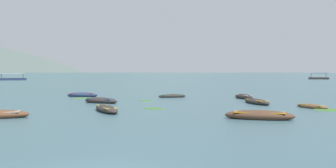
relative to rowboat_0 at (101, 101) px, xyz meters
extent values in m
plane|color=#385660|center=(4.60, 1476.68, -0.21)|extent=(6000.00, 6000.00, 0.00)
cone|color=slate|center=(-261.33, 2056.57, 206.11)|extent=(1598.09, 1598.09, 412.63)
cone|color=slate|center=(725.26, 1948.44, 104.53)|extent=(895.56, 895.56, 209.47)
ellipsoid|color=#2D2826|center=(0.00, 0.00, -0.01)|extent=(3.87, 2.85, 0.66)
cube|color=#28519E|center=(0.00, 0.00, 0.19)|extent=(2.79, 2.05, 0.05)
cube|color=#2D2826|center=(0.00, 0.00, 0.24)|extent=(0.47, 0.78, 0.04)
ellipsoid|color=#2D2826|center=(1.87, -7.13, -0.03)|extent=(2.98, 4.60, 0.58)
cube|color=olive|center=(1.87, -7.13, 0.14)|extent=(2.15, 3.31, 0.05)
cube|color=#2D2826|center=(1.87, -7.13, 0.19)|extent=(0.77, 0.41, 0.04)
ellipsoid|color=#2D2826|center=(14.48, -0.84, -0.03)|extent=(2.24, 4.18, 0.58)
cube|color=orange|center=(14.48, -0.84, 0.14)|extent=(1.61, 3.01, 0.05)
cube|color=#2D2826|center=(14.48, -0.84, 0.19)|extent=(0.83, 0.30, 0.04)
ellipsoid|color=brown|center=(18.03, -4.57, -0.08)|extent=(2.13, 3.12, 0.41)
cube|color=olive|center=(18.03, -4.57, 0.04)|extent=(1.54, 2.25, 0.05)
cube|color=brown|center=(18.03, -4.57, 0.09)|extent=(0.56, 0.33, 0.04)
ellipsoid|color=navy|center=(-3.81, 8.06, -0.01)|extent=(3.83, 1.64, 0.65)
cube|color=#B22D28|center=(-3.81, 8.06, 0.18)|extent=(2.76, 1.18, 0.05)
cube|color=navy|center=(-3.81, 8.06, 0.23)|extent=(0.19, 0.78, 0.04)
ellipsoid|color=#2D2826|center=(14.54, 5.23, -0.01)|extent=(2.08, 3.40, 0.65)
cube|color=#B7B2A3|center=(14.54, 5.23, 0.19)|extent=(1.50, 2.45, 0.05)
cube|color=#2D2826|center=(14.54, 5.23, 0.24)|extent=(0.72, 0.32, 0.04)
ellipsoid|color=#4C3323|center=(12.16, -11.14, 0.00)|extent=(4.46, 2.34, 0.70)
cube|color=orange|center=(12.16, -11.14, 0.21)|extent=(3.21, 1.69, 0.05)
cube|color=#4C3323|center=(12.16, -11.14, 0.26)|extent=(0.30, 0.94, 0.04)
ellipsoid|color=#2D2826|center=(6.74, 7.04, -0.06)|extent=(3.33, 1.70, 0.50)
cube|color=#197A56|center=(6.74, 7.04, 0.09)|extent=(2.40, 1.22, 0.05)
cube|color=#2D2826|center=(6.74, 7.04, 0.14)|extent=(0.24, 0.58, 0.04)
cube|color=#2D2826|center=(63.00, 102.34, 0.06)|extent=(7.36, 3.72, 0.90)
cylinder|color=#4C4742|center=(60.20, 102.00, 1.19)|extent=(0.10, 0.10, 1.80)
cylinder|color=#4C4742|center=(60.56, 103.75, 1.19)|extent=(0.10, 0.10, 1.80)
cylinder|color=#4C4742|center=(65.43, 100.92, 1.19)|extent=(0.10, 0.10, 1.80)
cylinder|color=#4C4742|center=(65.79, 102.67, 1.19)|extent=(0.10, 0.10, 1.80)
cube|color=#334C75|center=(63.00, 102.34, 2.09)|extent=(6.18, 3.12, 0.12)
cube|color=navy|center=(-48.25, 86.90, 0.06)|extent=(9.70, 6.50, 0.90)
cylinder|color=#4C4742|center=(-45.51, 89.37, 1.19)|extent=(0.10, 0.10, 1.80)
cylinder|color=#4C4742|center=(-44.56, 86.86, 1.19)|extent=(0.10, 0.10, 1.80)
cylinder|color=#4C4742|center=(-51.94, 86.94, 1.19)|extent=(0.10, 0.10, 1.80)
cylinder|color=#4C4742|center=(-50.99, 84.43, 1.19)|extent=(0.10, 0.10, 1.80)
cube|color=beige|center=(-48.25, 86.90, 2.09)|extent=(8.15, 5.46, 0.12)
ellipsoid|color=#38662D|center=(5.29, -5.16, -0.21)|extent=(2.39, 2.24, 0.14)
ellipsoid|color=#38662D|center=(-3.12, 5.63, -0.21)|extent=(2.75, 2.39, 0.14)
ellipsoid|color=#38662D|center=(4.09, 2.36, -0.21)|extent=(2.05, 2.22, 0.14)
ellipsoid|color=#38662D|center=(18.78, -5.92, -0.21)|extent=(3.34, 3.35, 0.14)
camera|label=1|loc=(6.74, -32.90, 2.74)|focal=37.54mm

